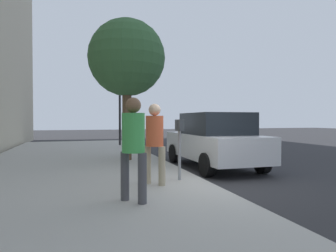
% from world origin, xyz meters
% --- Properties ---
extents(ground_plane, '(80.00, 80.00, 0.00)m').
position_xyz_m(ground_plane, '(0.00, 0.00, 0.00)').
color(ground_plane, '#2B2B2D').
rests_on(ground_plane, ground).
extents(sidewalk_slab, '(28.00, 6.00, 0.15)m').
position_xyz_m(sidewalk_slab, '(0.00, 3.00, 0.07)').
color(sidewalk_slab, '#A8A59E').
rests_on(sidewalk_slab, ground_plane).
extents(parking_meter, '(0.36, 0.12, 1.41)m').
position_xyz_m(parking_meter, '(0.24, 0.58, 1.17)').
color(parking_meter, gray).
rests_on(parking_meter, sidewalk_slab).
extents(pedestrian_at_meter, '(0.44, 0.40, 1.75)m').
position_xyz_m(pedestrian_at_meter, '(-0.06, 1.25, 1.18)').
color(pedestrian_at_meter, tan).
rests_on(pedestrian_at_meter, sidewalk_slab).
extents(pedestrian_bystander, '(0.45, 0.40, 1.79)m').
position_xyz_m(pedestrian_bystander, '(-1.29, 1.93, 1.21)').
color(pedestrian_bystander, '#47474C').
rests_on(pedestrian_bystander, sidewalk_slab).
extents(parked_sedan_near, '(4.41, 2.00, 1.77)m').
position_xyz_m(parked_sedan_near, '(2.48, -1.35, 0.89)').
color(parked_sedan_near, silver).
rests_on(parked_sedan_near, ground_plane).
extents(street_tree, '(2.67, 2.67, 4.90)m').
position_xyz_m(street_tree, '(4.08, 1.23, 3.69)').
color(street_tree, brown).
rests_on(street_tree, sidewalk_slab).
extents(traffic_signal, '(0.24, 0.44, 3.60)m').
position_xyz_m(traffic_signal, '(10.15, 0.61, 2.58)').
color(traffic_signal, black).
rests_on(traffic_signal, sidewalk_slab).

